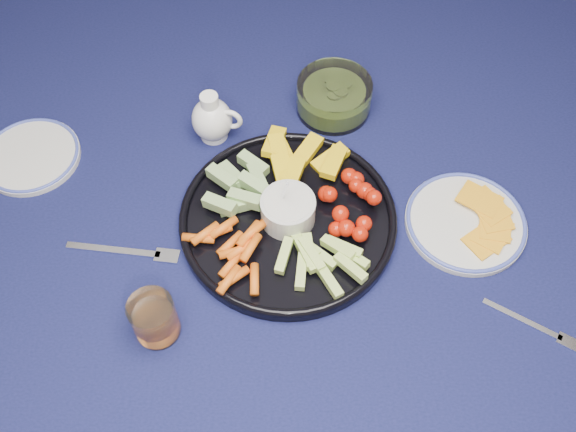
{
  "coord_description": "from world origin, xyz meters",
  "views": [
    {
      "loc": [
        -0.05,
        -0.65,
        1.64
      ],
      "look_at": [
        -0.05,
        -0.08,
        0.77
      ],
      "focal_mm": 40.0,
      "sensor_mm": 36.0,
      "label": 1
    }
  ],
  "objects_px": {
    "dining_table": "(318,214)",
    "side_plate_extra": "(31,156)",
    "juice_tumbler": "(155,320)",
    "cheese_plate": "(466,221)",
    "pickle_bowl": "(334,98)",
    "creamer_pitcher": "(213,119)",
    "crudite_platter": "(286,216)"
  },
  "relations": [
    {
      "from": "dining_table",
      "to": "juice_tumbler",
      "type": "bearing_deg",
      "value": -132.72
    },
    {
      "from": "crudite_platter",
      "to": "juice_tumbler",
      "type": "distance_m",
      "value": 0.27
    },
    {
      "from": "juice_tumbler",
      "to": "dining_table",
      "type": "bearing_deg",
      "value": 47.28
    },
    {
      "from": "dining_table",
      "to": "cheese_plate",
      "type": "bearing_deg",
      "value": -18.11
    },
    {
      "from": "juice_tumbler",
      "to": "creamer_pitcher",
      "type": "bearing_deg",
      "value": 81.27
    },
    {
      "from": "crudite_platter",
      "to": "juice_tumbler",
      "type": "height_order",
      "value": "crudite_platter"
    },
    {
      "from": "dining_table",
      "to": "crudite_platter",
      "type": "bearing_deg",
      "value": -126.49
    },
    {
      "from": "dining_table",
      "to": "side_plate_extra",
      "type": "xyz_separation_m",
      "value": [
        -0.51,
        0.06,
        0.09
      ]
    },
    {
      "from": "crudite_platter",
      "to": "creamer_pitcher",
      "type": "height_order",
      "value": "crudite_platter"
    },
    {
      "from": "dining_table",
      "to": "side_plate_extra",
      "type": "bearing_deg",
      "value": 173.46
    },
    {
      "from": "crudite_platter",
      "to": "creamer_pitcher",
      "type": "distance_m",
      "value": 0.23
    },
    {
      "from": "creamer_pitcher",
      "to": "juice_tumbler",
      "type": "bearing_deg",
      "value": -98.73
    },
    {
      "from": "crudite_platter",
      "to": "cheese_plate",
      "type": "xyz_separation_m",
      "value": [
        0.29,
        -0.0,
        -0.01
      ]
    },
    {
      "from": "juice_tumbler",
      "to": "cheese_plate",
      "type": "bearing_deg",
      "value": 21.26
    },
    {
      "from": "pickle_bowl",
      "to": "juice_tumbler",
      "type": "height_order",
      "value": "juice_tumbler"
    },
    {
      "from": "juice_tumbler",
      "to": "side_plate_extra",
      "type": "distance_m",
      "value": 0.42
    },
    {
      "from": "pickle_bowl",
      "to": "cheese_plate",
      "type": "relative_size",
      "value": 0.69
    },
    {
      "from": "creamer_pitcher",
      "to": "side_plate_extra",
      "type": "xyz_separation_m",
      "value": [
        -0.32,
        -0.05,
        -0.04
      ]
    },
    {
      "from": "crudite_platter",
      "to": "side_plate_extra",
      "type": "height_order",
      "value": "crudite_platter"
    },
    {
      "from": "creamer_pitcher",
      "to": "juice_tumbler",
      "type": "relative_size",
      "value": 1.26
    },
    {
      "from": "pickle_bowl",
      "to": "side_plate_extra",
      "type": "xyz_separation_m",
      "value": [
        -0.54,
        -0.12,
        -0.02
      ]
    },
    {
      "from": "dining_table",
      "to": "cheese_plate",
      "type": "height_order",
      "value": "cheese_plate"
    },
    {
      "from": "crudite_platter",
      "to": "dining_table",
      "type": "bearing_deg",
      "value": 53.51
    },
    {
      "from": "dining_table",
      "to": "side_plate_extra",
      "type": "relative_size",
      "value": 9.75
    },
    {
      "from": "creamer_pitcher",
      "to": "cheese_plate",
      "type": "bearing_deg",
      "value": -24.16
    },
    {
      "from": "crudite_platter",
      "to": "pickle_bowl",
      "type": "bearing_deg",
      "value": 71.5
    },
    {
      "from": "crudite_platter",
      "to": "creamer_pitcher",
      "type": "relative_size",
      "value": 3.56
    },
    {
      "from": "cheese_plate",
      "to": "juice_tumbler",
      "type": "distance_m",
      "value": 0.52
    },
    {
      "from": "creamer_pitcher",
      "to": "side_plate_extra",
      "type": "height_order",
      "value": "creamer_pitcher"
    },
    {
      "from": "side_plate_extra",
      "to": "crudite_platter",
      "type": "bearing_deg",
      "value": -16.58
    },
    {
      "from": "crudite_platter",
      "to": "side_plate_extra",
      "type": "bearing_deg",
      "value": 163.42
    },
    {
      "from": "creamer_pitcher",
      "to": "side_plate_extra",
      "type": "bearing_deg",
      "value": -170.27
    }
  ]
}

